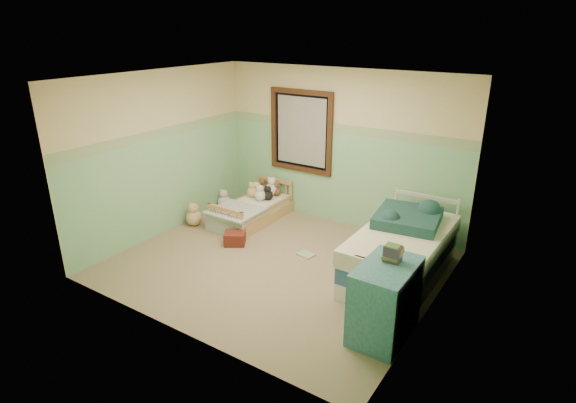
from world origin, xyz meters
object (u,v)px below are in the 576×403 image
Objects in this scene: red_pillow at (235,238)px; twin_bed_frame at (399,270)px; toddler_bed_frame at (252,215)px; plush_floor_cream at (224,202)px; plush_floor_tan at (194,218)px; dresser at (385,301)px; floor_book at (306,254)px.

twin_bed_frame is at bearing 9.58° from red_pillow.
toddler_bed_frame is 0.76m from plush_floor_cream.
plush_floor_tan is 1.02m from red_pillow.
twin_bed_frame is 2.45m from red_pillow.
dresser is (3.04, -1.69, 0.32)m from toddler_bed_frame.
twin_bed_frame reaches higher than floor_book.
twin_bed_frame is (2.76, -0.46, 0.02)m from toddler_bed_frame.
dresser is (3.71, -1.00, 0.28)m from plush_floor_tan.
toddler_bed_frame is at bearing 46.01° from plush_floor_tan.
dresser is at bearing -16.89° from red_pillow.
twin_bed_frame is 2.25× the size of dresser.
floor_book is (1.08, 0.28, -0.08)m from red_pillow.
twin_bed_frame is (3.43, 0.23, -0.02)m from plush_floor_tan.
plush_floor_tan is at bearing -176.15° from twin_bed_frame.
toddler_bed_frame reaches higher than floor_book.
twin_bed_frame is 6.08× the size of red_pillow.
twin_bed_frame is (3.50, -0.61, -0.01)m from plush_floor_cream.
twin_bed_frame is 8.04× the size of floor_book.
plush_floor_cream reaches higher than toddler_bed_frame.
plush_floor_tan is 0.31× the size of dresser.
plush_floor_cream is 3.55m from twin_bed_frame.
red_pillow is at bearing -170.42° from twin_bed_frame.
dresser is 3.57× the size of floor_book.
plush_floor_cream is at bearing 136.67° from red_pillow.
plush_floor_cream is at bearing 171.56° from floor_book.
plush_floor_cream reaches higher than red_pillow.
twin_bed_frame is at bearing 102.91° from dresser.
floor_book is at bearing 14.40° from red_pillow.
floor_book is (-1.62, 1.10, -0.40)m from dresser.
dresser reaches higher than plush_floor_cream.
floor_book is at bearing -18.92° from plush_floor_cream.
twin_bed_frame is at bearing 3.85° from plush_floor_tan.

